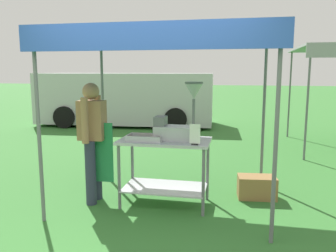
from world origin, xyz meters
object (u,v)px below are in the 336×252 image
object	(u,v)px
donut_tray	(145,139)
menu_sign	(195,136)
van_silver	(126,98)
stall_canopy	(166,39)
supply_crate	(257,187)
donut_fryer	(179,122)
donut_cart	(165,158)
vendor	(93,136)

from	to	relation	value
donut_tray	menu_sign	distance (m)	0.68
donut_tray	van_silver	world-z (taller)	van_silver
stall_canopy	supply_crate	distance (m)	2.37
stall_canopy	donut_tray	size ratio (longest dim) A/B	6.12
stall_canopy	donut_fryer	size ratio (longest dim) A/B	3.76
menu_sign	supply_crate	distance (m)	1.36
donut_cart	menu_sign	size ratio (longest dim) A/B	4.63
donut_cart	menu_sign	world-z (taller)	menu_sign
supply_crate	donut_tray	bearing A→B (deg)	-157.64
donut_cart	menu_sign	xyz separation A→B (m)	(0.42, -0.24, 0.36)
donut_fryer	vendor	distance (m)	1.17
van_silver	donut_cart	bearing A→B (deg)	-67.27
donut_cart	vendor	xyz separation A→B (m)	(-0.96, -0.09, 0.27)
stall_canopy	van_silver	distance (m)	7.12
stall_canopy	van_silver	world-z (taller)	stall_canopy
donut_cart	donut_tray	bearing A→B (deg)	-156.38
stall_canopy	supply_crate	size ratio (longest dim) A/B	5.10
donut_tray	donut_fryer	xyz separation A→B (m)	(0.42, 0.11, 0.22)
vendor	van_silver	bearing A→B (deg)	105.03
donut_fryer	supply_crate	distance (m)	1.49
van_silver	menu_sign	bearing A→B (deg)	-65.01
vendor	donut_fryer	bearing A→B (deg)	5.10
donut_cart	donut_fryer	distance (m)	0.52
menu_sign	supply_crate	xyz separation A→B (m)	(0.79, 0.74, -0.83)
van_silver	donut_tray	bearing A→B (deg)	-69.34
donut_fryer	van_silver	xyz separation A→B (m)	(-2.93, 6.53, -0.24)
donut_tray	vendor	distance (m)	0.72
donut_cart	supply_crate	bearing A→B (deg)	22.11
stall_canopy	van_silver	xyz separation A→B (m)	(-2.74, 6.44, -1.28)
donut_fryer	supply_crate	bearing A→B (deg)	25.36
donut_fryer	vendor	world-z (taller)	donut_fryer
donut_fryer	van_silver	world-z (taller)	van_silver
stall_canopy	donut_cart	bearing A→B (deg)	-90.00
vendor	van_silver	distance (m)	6.87
vendor	supply_crate	world-z (taller)	vendor
vendor	van_silver	world-z (taller)	van_silver
donut_tray	donut_fryer	bearing A→B (deg)	14.61
menu_sign	van_silver	world-z (taller)	van_silver
donut_cart	vendor	world-z (taller)	vendor
menu_sign	stall_canopy	bearing A→B (deg)	140.91
supply_crate	van_silver	distance (m)	7.26
donut_cart	supply_crate	distance (m)	1.39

